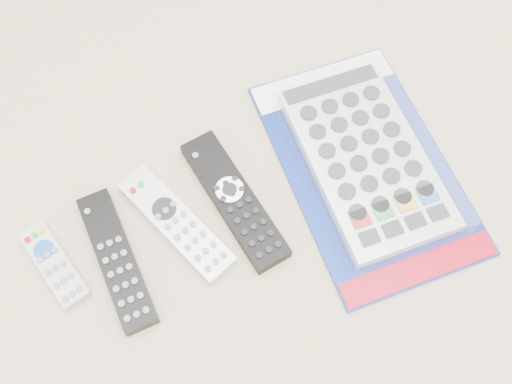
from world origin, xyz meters
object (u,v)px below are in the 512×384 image
remote_large_black (235,200)px  jumbo_remote_packaged (366,157)px  remote_silver_dvd (177,224)px  remote_small_grey (55,265)px  remote_slim_black (117,260)px

remote_large_black → jumbo_remote_packaged: size_ratio=0.54×
remote_silver_dvd → remote_large_black: remote_large_black is taller
remote_silver_dvd → jumbo_remote_packaged: (0.28, -0.06, 0.01)m
remote_small_grey → jumbo_remote_packaged: jumbo_remote_packaged is taller
remote_slim_black → remote_large_black: (0.18, -0.01, 0.00)m
remote_slim_black → jumbo_remote_packaged: size_ratio=0.50×
remote_small_grey → remote_slim_black: size_ratio=0.63×
remote_slim_black → remote_silver_dvd: (0.09, 0.00, -0.00)m
remote_slim_black → jumbo_remote_packaged: bearing=-1.5°
jumbo_remote_packaged → remote_small_grey: bearing=179.6°
remote_slim_black → remote_large_black: size_ratio=0.94×
remote_slim_black → remote_silver_dvd: size_ratio=1.02×
remote_large_black → jumbo_remote_packaged: (0.19, -0.05, 0.01)m
remote_large_black → jumbo_remote_packaged: 0.20m
jumbo_remote_packaged → remote_slim_black: bearing=-176.9°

